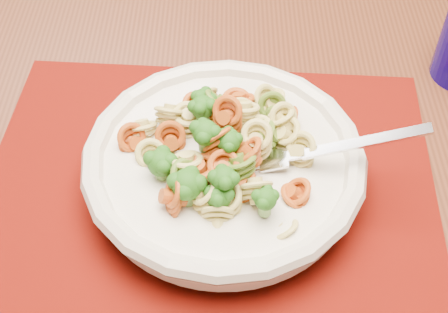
{
  "coord_description": "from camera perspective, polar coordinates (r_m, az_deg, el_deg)",
  "views": [
    {
      "loc": [
        0.14,
        -0.73,
        1.19
      ],
      "look_at": [
        0.12,
        -0.36,
        0.77
      ],
      "focal_mm": 50.0,
      "sensor_mm": 36.0,
      "label": 1
    }
  ],
  "objects": [
    {
      "name": "pasta_bowl",
      "position": [
        0.57,
        0.0,
        -0.69
      ],
      "size": [
        0.26,
        0.26,
        0.05
      ],
      "color": "beige",
      "rests_on": "placemat"
    },
    {
      "name": "dining_table",
      "position": [
        0.74,
        -1.37,
        -1.71
      ],
      "size": [
        1.31,
        0.87,
        0.72
      ],
      "rotation": [
        0.0,
        0.0,
        0.04
      ],
      "color": "#522817",
      "rests_on": "ground"
    },
    {
      "name": "placemat",
      "position": [
        0.59,
        -1.38,
        -2.72
      ],
      "size": [
        0.43,
        0.34,
        0.0
      ],
      "primitive_type": "cube",
      "rotation": [
        0.0,
        0.0,
        -0.02
      ],
      "color": "#550B03",
      "rests_on": "dining_table"
    },
    {
      "name": "pasta_broccoli_heap",
      "position": [
        0.55,
        0.0,
        0.41
      ],
      "size": [
        0.22,
        0.22,
        0.06
      ],
      "primitive_type": null,
      "color": "#CFBC66",
      "rests_on": "pasta_bowl"
    },
    {
      "name": "fork",
      "position": [
        0.55,
        4.65,
        -0.32
      ],
      "size": [
        0.18,
        0.03,
        0.08
      ],
      "primitive_type": null,
      "rotation": [
        0.0,
        -0.35,
        0.01
      ],
      "color": "silver",
      "rests_on": "pasta_bowl"
    }
  ]
}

